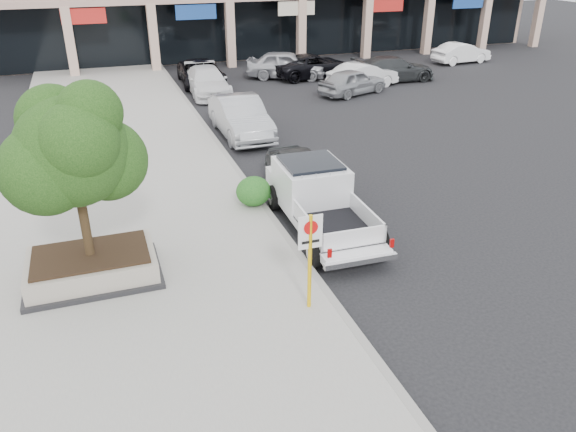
# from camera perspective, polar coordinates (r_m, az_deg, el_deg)

# --- Properties ---
(ground) EXTENTS (120.00, 120.00, 0.00)m
(ground) POSITION_cam_1_polar(r_m,az_deg,el_deg) (14.37, 9.15, -6.19)
(ground) COLOR black
(ground) RESTS_ON ground
(sidewalk) EXTENTS (8.00, 52.00, 0.15)m
(sidewalk) POSITION_cam_1_polar(r_m,az_deg,el_deg) (18.21, -15.60, 0.66)
(sidewalk) COLOR gray
(sidewalk) RESTS_ON ground
(curb) EXTENTS (0.20, 52.00, 0.15)m
(curb) POSITION_cam_1_polar(r_m,az_deg,el_deg) (18.76, -3.57, 2.39)
(curb) COLOR gray
(curb) RESTS_ON ground
(planter) EXTENTS (3.20, 2.20, 0.68)m
(planter) POSITION_cam_1_polar(r_m,az_deg,el_deg) (14.56, -19.25, -4.82)
(planter) COLOR black
(planter) RESTS_ON sidewalk
(planter_tree) EXTENTS (2.90, 2.55, 4.00)m
(planter_tree) POSITION_cam_1_polar(r_m,az_deg,el_deg) (13.51, -20.52, 6.37)
(planter_tree) COLOR #2D2211
(planter_tree) RESTS_ON planter
(no_parking_sign) EXTENTS (0.55, 0.09, 2.30)m
(no_parking_sign) POSITION_cam_1_polar(r_m,az_deg,el_deg) (12.12, 2.25, -3.40)
(no_parking_sign) COLOR #E2AF0B
(no_parking_sign) RESTS_ON sidewalk
(hedge) EXTENTS (1.10, 0.99, 0.93)m
(hedge) POSITION_cam_1_polar(r_m,az_deg,el_deg) (17.50, -3.52, 2.52)
(hedge) COLOR #154C18
(hedge) RESTS_ON sidewalk
(pickup_truck) EXTENTS (2.25, 5.71, 1.78)m
(pickup_truck) POSITION_cam_1_polar(r_m,az_deg,el_deg) (16.11, 3.51, 1.42)
(pickup_truck) COLOR white
(pickup_truck) RESTS_ON ground
(curb_car_a) EXTENTS (1.74, 4.21, 1.43)m
(curb_car_a) POSITION_cam_1_polar(r_m,az_deg,el_deg) (18.53, 1.53, 4.27)
(curb_car_a) COLOR #2A2D2F
(curb_car_a) RESTS_ON ground
(curb_car_b) EXTENTS (1.82, 5.08, 1.67)m
(curb_car_b) POSITION_cam_1_polar(r_m,az_deg,el_deg) (24.54, -4.85, 9.99)
(curb_car_b) COLOR #A5A7AD
(curb_car_b) RESTS_ON ground
(curb_car_c) EXTENTS (2.18, 5.07, 1.46)m
(curb_car_c) POSITION_cam_1_polar(r_m,az_deg,el_deg) (31.87, -8.20, 13.37)
(curb_car_c) COLOR white
(curb_car_c) RESTS_ON ground
(curb_car_d) EXTENTS (2.57, 5.19, 1.41)m
(curb_car_d) POSITION_cam_1_polar(r_m,az_deg,el_deg) (34.25, -8.81, 14.17)
(curb_car_d) COLOR black
(curb_car_d) RESTS_ON ground
(lot_car_a) EXTENTS (4.47, 3.04, 1.41)m
(lot_car_a) POSITION_cam_1_polar(r_m,az_deg,el_deg) (31.84, 6.58, 13.41)
(lot_car_a) COLOR #94969B
(lot_car_a) RESTS_ON ground
(lot_car_b) EXTENTS (4.52, 2.48, 1.41)m
(lot_car_b) POSITION_cam_1_polar(r_m,az_deg,el_deg) (33.47, 7.61, 13.97)
(lot_car_b) COLOR silver
(lot_car_b) RESTS_ON ground
(lot_car_c) EXTENTS (5.09, 2.15, 1.47)m
(lot_car_c) POSITION_cam_1_polar(r_m,az_deg,el_deg) (35.45, 10.70, 14.48)
(lot_car_c) COLOR #292B2D
(lot_car_c) RESTS_ON ground
(lot_car_d) EXTENTS (5.40, 2.96, 1.43)m
(lot_car_d) POSITION_cam_1_polar(r_m,az_deg,el_deg) (35.88, 2.57, 14.99)
(lot_car_d) COLOR black
(lot_car_d) RESTS_ON ground
(lot_car_e) EXTENTS (5.25, 3.80, 1.66)m
(lot_car_e) POSITION_cam_1_polar(r_m,az_deg,el_deg) (35.58, -0.15, 15.11)
(lot_car_e) COLOR #ADAEB5
(lot_car_e) RESTS_ON ground
(lot_car_f) EXTENTS (4.31, 1.91, 1.38)m
(lot_car_f) POSITION_cam_1_polar(r_m,az_deg,el_deg) (42.22, 17.21, 15.55)
(lot_car_f) COLOR white
(lot_car_f) RESTS_ON ground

